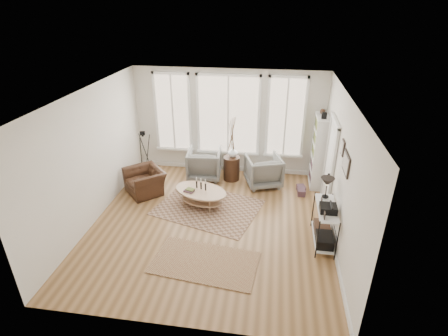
% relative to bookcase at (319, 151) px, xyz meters
% --- Properties ---
extents(room, '(5.50, 5.54, 2.90)m').
position_rel_bookcase_xyz_m(room, '(-2.42, -2.20, 0.47)').
color(room, '#996F44').
rests_on(room, ground).
extents(bay_window, '(4.14, 0.12, 2.24)m').
position_rel_bookcase_xyz_m(bay_window, '(-2.44, 0.49, 0.65)').
color(bay_window, beige).
rests_on(bay_window, ground).
extents(door, '(0.09, 1.06, 2.22)m').
position_rel_bookcase_xyz_m(door, '(0.13, -1.08, 0.17)').
color(door, silver).
rests_on(door, ground).
extents(bookcase, '(0.31, 0.85, 2.06)m').
position_rel_bookcase_xyz_m(bookcase, '(0.00, 0.00, 0.00)').
color(bookcase, white).
rests_on(bookcase, ground).
extents(low_shelf, '(0.38, 1.08, 1.30)m').
position_rel_bookcase_xyz_m(low_shelf, '(-0.06, -2.52, -0.44)').
color(low_shelf, white).
rests_on(low_shelf, ground).
extents(wall_art, '(0.04, 0.88, 0.44)m').
position_rel_bookcase_xyz_m(wall_art, '(0.14, -2.49, 0.92)').
color(wall_art, black).
rests_on(wall_art, ground).
extents(rug_main, '(2.71, 2.32, 0.01)m').
position_rel_bookcase_xyz_m(rug_main, '(-2.62, -1.60, -0.95)').
color(rug_main, brown).
rests_on(rug_main, ground).
extents(rug_runner, '(2.10, 1.32, 0.01)m').
position_rel_bookcase_xyz_m(rug_runner, '(-2.32, -3.51, -0.94)').
color(rug_runner, brown).
rests_on(rug_runner, ground).
extents(coffee_table, '(1.51, 1.23, 0.60)m').
position_rel_bookcase_xyz_m(coffee_table, '(-2.82, -1.51, -0.63)').
color(coffee_table, tan).
rests_on(coffee_table, ground).
extents(armchair_left, '(0.96, 0.99, 0.83)m').
position_rel_bookcase_xyz_m(armchair_left, '(-3.02, -0.07, -0.54)').
color(armchair_left, slate).
rests_on(armchair_left, ground).
extents(armchair_right, '(1.11, 1.13, 0.82)m').
position_rel_bookcase_xyz_m(armchair_right, '(-1.39, -0.24, -0.55)').
color(armchair_right, slate).
rests_on(armchair_right, ground).
extents(side_table, '(0.44, 0.44, 1.86)m').
position_rel_bookcase_xyz_m(side_table, '(-2.26, -0.07, -0.06)').
color(side_table, '#3B2215').
rests_on(side_table, ground).
extents(vase, '(0.28, 0.28, 0.27)m').
position_rel_bookcase_xyz_m(vase, '(-2.23, -0.02, -0.16)').
color(vase, silver).
rests_on(vase, side_table).
extents(accent_chair, '(1.27, 1.26, 0.62)m').
position_rel_bookcase_xyz_m(accent_chair, '(-4.36, -1.09, -0.64)').
color(accent_chair, '#3B2215').
rests_on(accent_chair, ground).
extents(tripod_camera, '(0.46, 0.46, 1.31)m').
position_rel_bookcase_xyz_m(tripod_camera, '(-4.66, -0.18, -0.35)').
color(tripod_camera, black).
rests_on(tripod_camera, ground).
extents(book_stack_near, '(0.25, 0.29, 0.16)m').
position_rel_bookcase_xyz_m(book_stack_near, '(-0.39, -0.48, -0.88)').
color(book_stack_near, brown).
rests_on(book_stack_near, ground).
extents(book_stack_far, '(0.20, 0.25, 0.15)m').
position_rel_bookcase_xyz_m(book_stack_far, '(-0.39, -0.66, -0.88)').
color(book_stack_far, brown).
rests_on(book_stack_far, ground).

